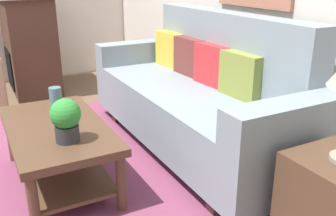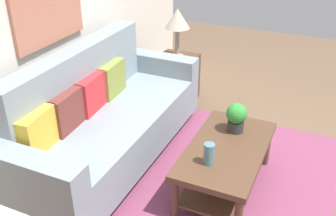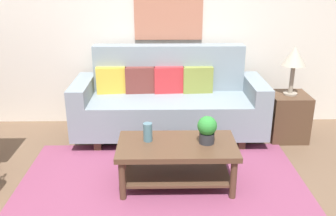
{
  "view_description": "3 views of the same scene",
  "coord_description": "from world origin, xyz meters",
  "px_view_note": "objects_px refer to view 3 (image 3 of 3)",
  "views": [
    {
      "loc": [
        2.49,
        0.11,
        1.38
      ],
      "look_at": [
        0.36,
        1.24,
        0.5
      ],
      "focal_mm": 40.33,
      "sensor_mm": 36.0,
      "label": 1
    },
    {
      "loc": [
        -2.49,
        -0.13,
        2.25
      ],
      "look_at": [
        0.3,
        1.13,
        0.58
      ],
      "focal_mm": 42.19,
      "sensor_mm": 36.0,
      "label": 2
    },
    {
      "loc": [
        -0.0,
        -2.56,
        1.93
      ],
      "look_at": [
        0.06,
        1.09,
        0.57
      ],
      "focal_mm": 39.7,
      "sensor_mm": 36.0,
      "label": 3
    }
  ],
  "objects_px": {
    "throw_pillow_olive": "(198,80)",
    "tabletop_vase": "(148,132)",
    "side_table": "(288,116)",
    "potted_plant_tabletop": "(207,129)",
    "throw_pillow_crimson": "(169,80)",
    "coffee_table": "(177,155)",
    "framed_painting": "(169,9)",
    "table_lamp": "(295,58)",
    "couch": "(169,103)",
    "throw_pillow_maroon": "(141,80)",
    "throw_pillow_mustard": "(112,80)"
  },
  "relations": [
    {
      "from": "tabletop_vase",
      "to": "side_table",
      "type": "distance_m",
      "value": 1.92
    },
    {
      "from": "throw_pillow_olive",
      "to": "side_table",
      "type": "xyz_separation_m",
      "value": [
        1.07,
        -0.23,
        -0.4
      ]
    },
    {
      "from": "throw_pillow_mustard",
      "to": "table_lamp",
      "type": "bearing_deg",
      "value": -6.13
    },
    {
      "from": "tabletop_vase",
      "to": "potted_plant_tabletop",
      "type": "distance_m",
      "value": 0.55
    },
    {
      "from": "side_table",
      "to": "couch",
      "type": "bearing_deg",
      "value": 175.89
    },
    {
      "from": "throw_pillow_olive",
      "to": "tabletop_vase",
      "type": "bearing_deg",
      "value": -115.61
    },
    {
      "from": "side_table",
      "to": "framed_painting",
      "type": "distance_m",
      "value": 1.95
    },
    {
      "from": "couch",
      "to": "tabletop_vase",
      "type": "distance_m",
      "value": 1.09
    },
    {
      "from": "throw_pillow_maroon",
      "to": "framed_painting",
      "type": "bearing_deg",
      "value": 44.28
    },
    {
      "from": "throw_pillow_mustard",
      "to": "tabletop_vase",
      "type": "xyz_separation_m",
      "value": [
        0.48,
        -1.19,
        -0.16
      ]
    },
    {
      "from": "potted_plant_tabletop",
      "to": "table_lamp",
      "type": "xyz_separation_m",
      "value": [
        1.1,
        1.02,
        0.42
      ]
    },
    {
      "from": "coffee_table",
      "to": "throw_pillow_maroon",
      "type": "bearing_deg",
      "value": 107.56
    },
    {
      "from": "couch",
      "to": "framed_painting",
      "type": "height_order",
      "value": "framed_painting"
    },
    {
      "from": "throw_pillow_crimson",
      "to": "table_lamp",
      "type": "distance_m",
      "value": 1.47
    },
    {
      "from": "table_lamp",
      "to": "framed_painting",
      "type": "distance_m",
      "value": 1.61
    },
    {
      "from": "throw_pillow_mustard",
      "to": "throw_pillow_crimson",
      "type": "bearing_deg",
      "value": 0.0
    },
    {
      "from": "tabletop_vase",
      "to": "framed_painting",
      "type": "relative_size",
      "value": 0.21
    },
    {
      "from": "coffee_table",
      "to": "framed_painting",
      "type": "relative_size",
      "value": 1.3
    },
    {
      "from": "potted_plant_tabletop",
      "to": "side_table",
      "type": "xyz_separation_m",
      "value": [
        1.1,
        1.02,
        -0.29
      ]
    },
    {
      "from": "coffee_table",
      "to": "throw_pillow_olive",
      "type": "bearing_deg",
      "value": 76.52
    },
    {
      "from": "coffee_table",
      "to": "potted_plant_tabletop",
      "type": "bearing_deg",
      "value": 2.04
    },
    {
      "from": "throw_pillow_olive",
      "to": "framed_painting",
      "type": "relative_size",
      "value": 0.43
    },
    {
      "from": "throw_pillow_mustard",
      "to": "throw_pillow_maroon",
      "type": "xyz_separation_m",
      "value": [
        0.35,
        0.0,
        0.0
      ]
    },
    {
      "from": "throw_pillow_olive",
      "to": "table_lamp",
      "type": "xyz_separation_m",
      "value": [
        1.07,
        -0.23,
        0.31
      ]
    },
    {
      "from": "throw_pillow_mustard",
      "to": "framed_painting",
      "type": "xyz_separation_m",
      "value": [
        0.7,
        0.34,
        0.8
      ]
    },
    {
      "from": "couch",
      "to": "throw_pillow_maroon",
      "type": "height_order",
      "value": "couch"
    },
    {
      "from": "throw_pillow_olive",
      "to": "coffee_table",
      "type": "height_order",
      "value": "throw_pillow_olive"
    },
    {
      "from": "throw_pillow_mustard",
      "to": "throw_pillow_olive",
      "type": "xyz_separation_m",
      "value": [
        1.05,
        0.0,
        0.0
      ]
    },
    {
      "from": "tabletop_vase",
      "to": "throw_pillow_olive",
      "type": "bearing_deg",
      "value": 64.39
    },
    {
      "from": "couch",
      "to": "throw_pillow_maroon",
      "type": "relative_size",
      "value": 6.22
    },
    {
      "from": "tabletop_vase",
      "to": "potted_plant_tabletop",
      "type": "relative_size",
      "value": 0.67
    },
    {
      "from": "throw_pillow_olive",
      "to": "tabletop_vase",
      "type": "relative_size",
      "value": 2.05
    },
    {
      "from": "throw_pillow_mustard",
      "to": "coffee_table",
      "type": "distance_m",
      "value": 1.51
    },
    {
      "from": "couch",
      "to": "throw_pillow_olive",
      "type": "xyz_separation_m",
      "value": [
        0.35,
        0.13,
        0.25
      ]
    },
    {
      "from": "coffee_table",
      "to": "couch",
      "type": "bearing_deg",
      "value": 92.44
    },
    {
      "from": "side_table",
      "to": "table_lamp",
      "type": "relative_size",
      "value": 0.98
    },
    {
      "from": "coffee_table",
      "to": "tabletop_vase",
      "type": "distance_m",
      "value": 0.34
    },
    {
      "from": "potted_plant_tabletop",
      "to": "throw_pillow_maroon",
      "type": "bearing_deg",
      "value": 118.3
    },
    {
      "from": "throw_pillow_mustard",
      "to": "couch",
      "type": "bearing_deg",
      "value": -10.18
    },
    {
      "from": "throw_pillow_olive",
      "to": "coffee_table",
      "type": "distance_m",
      "value": 1.34
    },
    {
      "from": "throw_pillow_maroon",
      "to": "potted_plant_tabletop",
      "type": "height_order",
      "value": "throw_pillow_maroon"
    },
    {
      "from": "coffee_table",
      "to": "framed_painting",
      "type": "xyz_separation_m",
      "value": [
        -0.05,
        1.6,
        1.17
      ]
    },
    {
      "from": "coffee_table",
      "to": "tabletop_vase",
      "type": "bearing_deg",
      "value": 166.37
    },
    {
      "from": "throw_pillow_olive",
      "to": "table_lamp",
      "type": "distance_m",
      "value": 1.14
    },
    {
      "from": "tabletop_vase",
      "to": "side_table",
      "type": "xyz_separation_m",
      "value": [
        1.64,
        0.96,
        -0.24
      ]
    },
    {
      "from": "couch",
      "to": "table_lamp",
      "type": "distance_m",
      "value": 1.53
    },
    {
      "from": "throw_pillow_mustard",
      "to": "side_table",
      "type": "xyz_separation_m",
      "value": [
        2.12,
        -0.23,
        -0.4
      ]
    },
    {
      "from": "throw_pillow_crimson",
      "to": "coffee_table",
      "type": "xyz_separation_m",
      "value": [
        0.05,
        -1.26,
        -0.37
      ]
    },
    {
      "from": "coffee_table",
      "to": "table_lamp",
      "type": "bearing_deg",
      "value": 36.9
    },
    {
      "from": "throw_pillow_crimson",
      "to": "framed_painting",
      "type": "relative_size",
      "value": 0.43
    }
  ]
}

